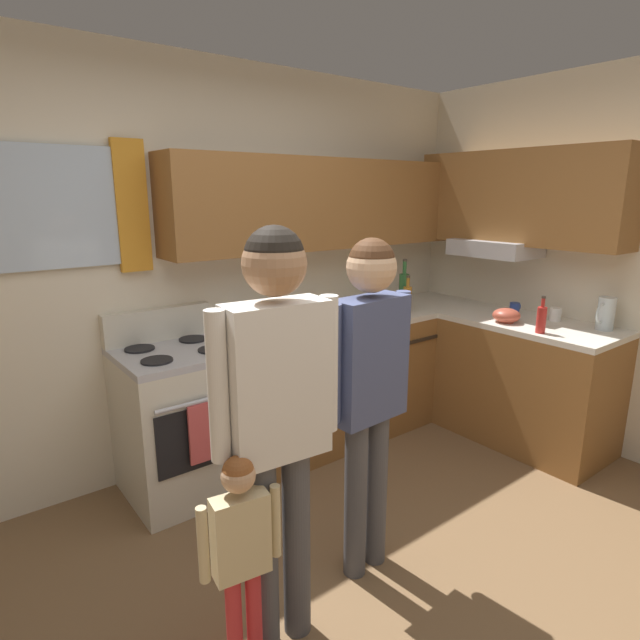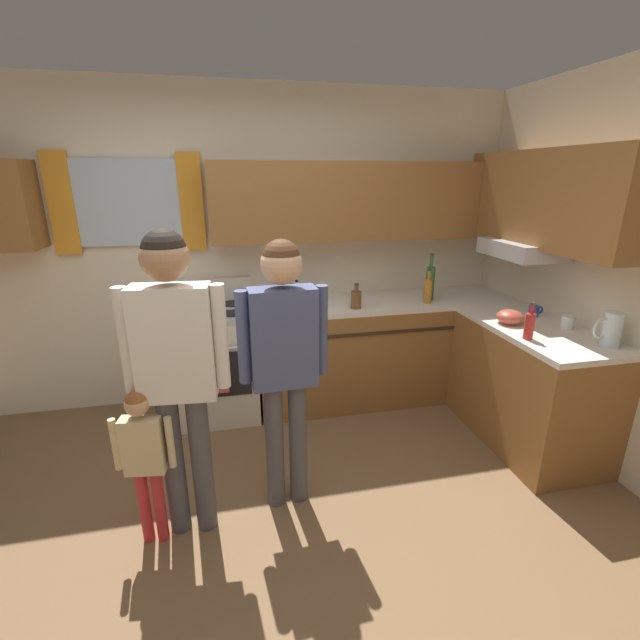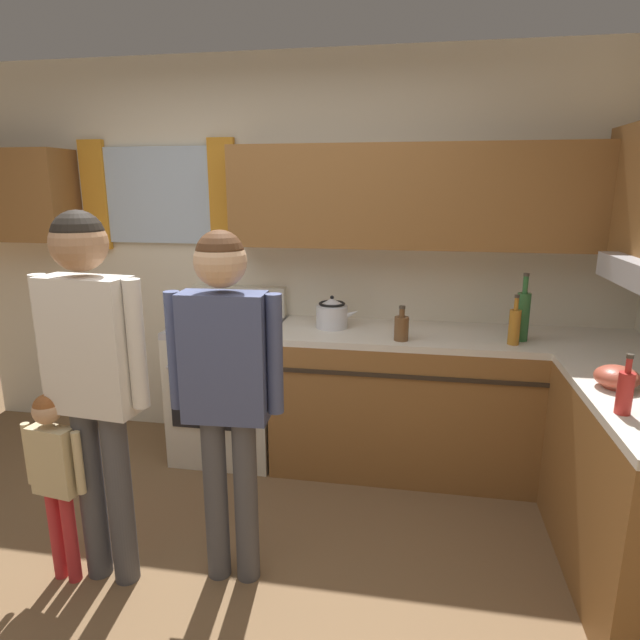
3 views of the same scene
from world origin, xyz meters
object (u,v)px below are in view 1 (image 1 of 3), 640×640
Objects in this scene: bottle_oil_amber at (407,299)px; mug_ceramic_white at (556,314)px; bottle_sauce_red at (541,319)px; adult_in_plaid at (369,372)px; mug_cobalt_blue at (515,308)px; water_pitcher at (605,314)px; stove_oven at (181,419)px; bottle_wine_green at (404,291)px; mixing_bowl at (506,316)px; small_child at (241,543)px; bottle_squat_brown at (346,315)px; adult_holding_child at (277,397)px; stovetop_kettle at (274,316)px.

bottle_oil_amber is 1.05m from mug_ceramic_white.
bottle_sauce_red is 1.61m from adult_in_plaid.
water_pitcher is at bearing -85.89° from mug_cobalt_blue.
mug_ceramic_white is (0.65, -0.82, -0.06)m from bottle_oil_amber.
bottle_wine_green is (1.82, -0.07, 0.58)m from stove_oven.
mixing_bowl is at bearing 122.74° from water_pitcher.
small_child is (-2.15, -1.26, -0.48)m from bottle_wine_green.
bottle_wine_green is 0.70m from bottle_squat_brown.
water_pitcher reaches higher than mixing_bowl.
adult_holding_child is at bearing -95.94° from stove_oven.
adult_in_plaid is (-2.01, 0.12, -0.00)m from water_pitcher.
mug_cobalt_blue is (0.62, -0.51, -0.07)m from bottle_oil_amber.
small_child is at bearing -150.78° from bottle_oil_amber.
adult_holding_child reaches higher than stovetop_kettle.
stove_oven is at bearing 170.17° from bottle_squat_brown.
adult_holding_child reaches higher than mug_cobalt_blue.
bottle_oil_amber is 1.30× the size of water_pitcher.
bottle_oil_amber is at bearing 118.31° from mixing_bowl.
mug_ceramic_white is 2.57m from adult_holding_child.
stovetop_kettle is (0.69, 0.02, 0.53)m from stove_oven.
water_pitcher is at bearing 0.62° from small_child.
bottle_sauce_red is (2.02, -1.09, 0.53)m from stove_oven.
adult_holding_child reaches higher than bottle_squat_brown.
mixing_bowl is (-0.33, 0.52, -0.06)m from water_pitcher.
stovetop_kettle is at bearing 157.44° from mug_cobalt_blue.
stove_oven is 1.21× the size of small_child.
water_pitcher is 2.01m from adult_in_plaid.
adult_in_plaid reaches higher than mug_ceramic_white.
water_pitcher is (0.01, -0.33, 0.06)m from mug_ceramic_white.
stove_oven is 0.69× the size of adult_in_plaid.
bottle_wine_green is at bearing 30.44° from small_child.
water_pitcher reaches higher than small_child.
mug_ceramic_white is at bearing -51.28° from bottle_oil_amber.
adult_holding_child reaches higher than bottle_sauce_red.
adult_holding_child reaches higher than mug_ceramic_white.
bottle_oil_amber reaches higher than stove_oven.
adult_in_plaid is at bearing 11.60° from small_child.
bottle_wine_green is 3.43× the size of mug_cobalt_blue.
mug_cobalt_blue is (0.36, 0.41, -0.05)m from bottle_sauce_red.
stove_oven is 1.26m from bottle_squat_brown.
stove_oven is 1.85m from bottle_oil_amber.
bottle_sauce_red is 0.41m from mug_ceramic_white.
water_pitcher is (2.43, -1.31, 0.54)m from stove_oven.
bottle_wine_green is 2.30m from adult_holding_child.
stove_oven is at bearing 109.50° from adult_in_plaid.
stove_oven is at bearing 157.83° from mug_ceramic_white.
mug_ceramic_white is 0.57× the size of water_pitcher.
stovetop_kettle is (-1.13, 0.10, -0.06)m from bottle_wine_green.
bottle_sauce_red is at bearing -164.43° from mug_ceramic_white.
bottle_oil_amber is 0.18× the size of adult_in_plaid.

